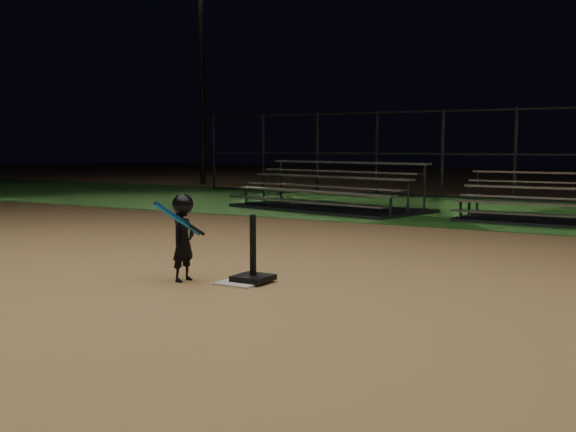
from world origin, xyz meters
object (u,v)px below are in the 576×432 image
(bleacher_right, at_px, (566,213))
(child_batter, at_px, (183,235))
(home_plate, at_px, (241,283))
(light_pole_left, at_px, (201,52))
(bleacher_left, at_px, (328,200))
(batting_tee, at_px, (253,269))

(bleacher_right, bearing_deg, child_batter, -106.48)
(home_plate, bearing_deg, light_pole_left, 128.77)
(bleacher_left, bearing_deg, light_pole_left, 155.92)
(child_batter, relative_size, bleacher_left, 0.20)
(bleacher_left, xyz_separation_m, bleacher_right, (5.21, -0.19, -0.03))
(home_plate, distance_m, child_batter, 0.83)
(bleacher_right, distance_m, light_pole_left, 16.41)
(light_pole_left, bearing_deg, child_batter, -53.10)
(child_batter, relative_size, light_pole_left, 0.12)
(home_plate, relative_size, child_batter, 0.47)
(batting_tee, height_order, bleacher_right, bleacher_right)
(child_batter, height_order, light_pole_left, light_pole_left)
(batting_tee, distance_m, bleacher_left, 8.68)
(batting_tee, bearing_deg, home_plate, -128.14)
(batting_tee, bearing_deg, light_pole_left, 129.16)
(home_plate, xyz_separation_m, light_pole_left, (-12.00, 14.94, 4.93))
(child_batter, bearing_deg, batting_tee, -64.34)
(home_plate, bearing_deg, bleacher_right, 75.38)
(bleacher_left, bearing_deg, batting_tee, -54.88)
(home_plate, height_order, bleacher_right, bleacher_right)
(bleacher_left, bearing_deg, child_batter, -59.98)
(home_plate, height_order, child_batter, child_batter)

